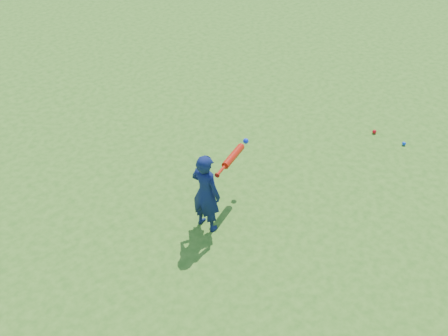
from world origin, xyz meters
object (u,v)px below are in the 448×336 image
at_px(child, 206,193).
at_px(ground_ball_blue, 404,144).
at_px(ground_ball_red, 374,132).
at_px(bat_swing, 234,155).

height_order(child, ground_ball_blue, child).
distance_m(ground_ball_red, bat_swing, 2.98).
bearing_deg(ground_ball_blue, child, 170.40).
relative_size(ground_ball_red, bat_swing, 0.08).
bearing_deg(ground_ball_blue, bat_swing, 164.37).
relative_size(child, ground_ball_blue, 18.89).
xyz_separation_m(ground_ball_red, bat_swing, (-2.87, 0.31, 0.72)).
bearing_deg(child, ground_ball_blue, -112.17).
distance_m(child, ground_ball_red, 3.58).
bearing_deg(child, bat_swing, -84.59).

